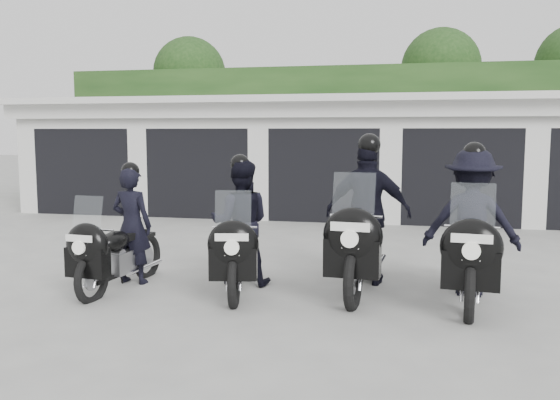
% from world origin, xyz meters
% --- Properties ---
extents(ground, '(80.00, 80.00, 0.00)m').
position_xyz_m(ground, '(0.00, 0.00, 0.00)').
color(ground, '#9D9E98').
rests_on(ground, ground).
extents(garage_block, '(16.40, 6.80, 2.96)m').
position_xyz_m(garage_block, '(-0.00, 8.06, 1.42)').
color(garage_block, silver).
rests_on(garage_block, ground).
extents(background_vegetation, '(20.00, 3.90, 5.80)m').
position_xyz_m(background_vegetation, '(0.37, 12.92, 2.77)').
color(background_vegetation, '#183513').
rests_on(background_vegetation, ground).
extents(police_bike_a, '(0.72, 2.02, 1.76)m').
position_xyz_m(police_bike_a, '(-1.85, -0.95, 0.70)').
color(police_bike_a, black).
rests_on(police_bike_a, ground).
extents(police_bike_b, '(1.03, 2.13, 1.87)m').
position_xyz_m(police_bike_b, '(-0.27, -0.63, 0.79)').
color(police_bike_b, black).
rests_on(police_bike_b, ground).
extents(police_bike_c, '(1.22, 2.49, 2.16)m').
position_xyz_m(police_bike_c, '(1.40, -0.24, 0.92)').
color(police_bike_c, black).
rests_on(police_bike_c, ground).
extents(police_bike_d, '(1.29, 2.36, 2.05)m').
position_xyz_m(police_bike_d, '(2.75, -0.48, 0.87)').
color(police_bike_d, black).
rests_on(police_bike_d, ground).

